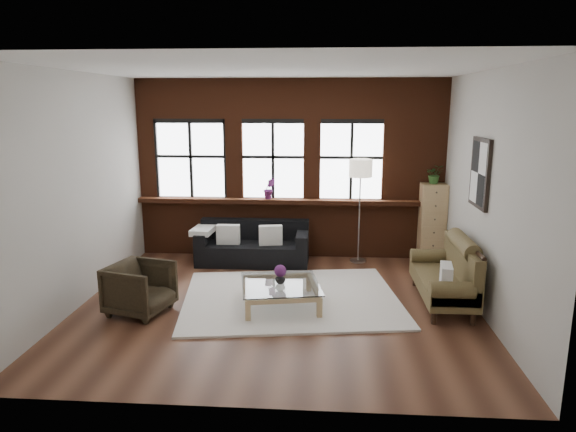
# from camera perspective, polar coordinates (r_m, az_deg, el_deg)

# --- Properties ---
(floor) EXTENTS (5.50, 5.50, 0.00)m
(floor) POSITION_cam_1_polar(r_m,az_deg,el_deg) (7.31, -1.13, -9.85)
(floor) COLOR #47271A
(floor) RESTS_ON ground
(ceiling) EXTENTS (5.50, 5.50, 0.00)m
(ceiling) POSITION_cam_1_polar(r_m,az_deg,el_deg) (6.78, -1.25, 16.05)
(ceiling) COLOR white
(ceiling) RESTS_ON ground
(wall_back) EXTENTS (5.50, 0.00, 5.50)m
(wall_back) POSITION_cam_1_polar(r_m,az_deg,el_deg) (9.33, 0.21, 5.23)
(wall_back) COLOR #B5B2A8
(wall_back) RESTS_ON ground
(wall_front) EXTENTS (5.50, 0.00, 5.50)m
(wall_front) POSITION_cam_1_polar(r_m,az_deg,el_deg) (4.44, -4.12, -2.93)
(wall_front) COLOR #B5B2A8
(wall_front) RESTS_ON ground
(wall_left) EXTENTS (0.00, 5.00, 5.00)m
(wall_left) POSITION_cam_1_polar(r_m,az_deg,el_deg) (7.62, -22.27, 2.66)
(wall_left) COLOR #B5B2A8
(wall_left) RESTS_ON ground
(wall_right) EXTENTS (0.00, 5.00, 5.00)m
(wall_right) POSITION_cam_1_polar(r_m,az_deg,el_deg) (7.16, 21.31, 2.16)
(wall_right) COLOR #B5B2A8
(wall_right) RESTS_ON ground
(brick_backwall) EXTENTS (5.50, 0.12, 3.20)m
(brick_backwall) POSITION_cam_1_polar(r_m,az_deg,el_deg) (9.27, 0.19, 5.18)
(brick_backwall) COLOR #522513
(brick_backwall) RESTS_ON floor
(sill_ledge) EXTENTS (5.50, 0.30, 0.08)m
(sill_ledge) POSITION_cam_1_polar(r_m,az_deg,el_deg) (9.27, 0.15, 1.68)
(sill_ledge) COLOR #522513
(sill_ledge) RESTS_ON brick_backwall
(window_left) EXTENTS (1.38, 0.10, 1.50)m
(window_left) POSITION_cam_1_polar(r_m,az_deg,el_deg) (9.55, -10.71, 6.09)
(window_left) COLOR black
(window_left) RESTS_ON brick_backwall
(window_mid) EXTENTS (1.38, 0.10, 1.50)m
(window_mid) POSITION_cam_1_polar(r_m,az_deg,el_deg) (9.29, -1.67, 6.12)
(window_mid) COLOR black
(window_mid) RESTS_ON brick_backwall
(window_right) EXTENTS (1.38, 0.10, 1.50)m
(window_right) POSITION_cam_1_polar(r_m,az_deg,el_deg) (9.25, 7.04, 6.01)
(window_right) COLOR black
(window_right) RESTS_ON brick_backwall
(wall_poster) EXTENTS (0.05, 0.74, 0.94)m
(wall_poster) POSITION_cam_1_polar(r_m,az_deg,el_deg) (7.40, 20.57, 4.49)
(wall_poster) COLOR black
(wall_poster) RESTS_ON wall_right
(shag_rug) EXTENTS (3.35, 2.80, 0.03)m
(shag_rug) POSITION_cam_1_polar(r_m,az_deg,el_deg) (7.50, 0.34, -9.11)
(shag_rug) COLOR silver
(shag_rug) RESTS_ON floor
(dark_sofa) EXTENTS (1.94, 0.79, 0.70)m
(dark_sofa) POSITION_cam_1_polar(r_m,az_deg,el_deg) (9.05, -3.92, -3.10)
(dark_sofa) COLOR black
(dark_sofa) RESTS_ON floor
(pillow_a) EXTENTS (0.40, 0.15, 0.34)m
(pillow_a) POSITION_cam_1_polar(r_m,az_deg,el_deg) (8.98, -6.66, -2.04)
(pillow_a) COLOR silver
(pillow_a) RESTS_ON dark_sofa
(pillow_b) EXTENTS (0.42, 0.21, 0.34)m
(pillow_b) POSITION_cam_1_polar(r_m,az_deg,el_deg) (8.87, -1.95, -2.14)
(pillow_b) COLOR silver
(pillow_b) RESTS_ON dark_sofa
(vintage_settee) EXTENTS (0.74, 1.67, 0.89)m
(vintage_settee) POSITION_cam_1_polar(r_m,az_deg,el_deg) (7.53, 16.83, -6.10)
(vintage_settee) COLOR brown
(vintage_settee) RESTS_ON floor
(pillow_settee) EXTENTS (0.20, 0.40, 0.34)m
(pillow_settee) POSITION_cam_1_polar(r_m,az_deg,el_deg) (7.01, 17.15, -6.54)
(pillow_settee) COLOR silver
(pillow_settee) RESTS_ON vintage_settee
(armchair) EXTENTS (0.93, 0.91, 0.69)m
(armchair) POSITION_cam_1_polar(r_m,az_deg,el_deg) (7.21, -16.12, -7.74)
(armchair) COLOR black
(armchair) RESTS_ON floor
(coffee_table) EXTENTS (1.23, 1.23, 0.36)m
(coffee_table) POSITION_cam_1_polar(r_m,az_deg,el_deg) (7.19, -0.85, -8.81)
(coffee_table) COLOR tan
(coffee_table) RESTS_ON shag_rug
(vase) EXTENTS (0.18, 0.18, 0.15)m
(vase) POSITION_cam_1_polar(r_m,az_deg,el_deg) (7.10, -0.86, -6.93)
(vase) COLOR #B2B2B2
(vase) RESTS_ON coffee_table
(flowers) EXTENTS (0.17, 0.17, 0.17)m
(flowers) POSITION_cam_1_polar(r_m,az_deg,el_deg) (7.06, -0.86, -6.11)
(flowers) COLOR #64246A
(flowers) RESTS_ON vase
(drawer_chest) EXTENTS (0.43, 0.43, 1.40)m
(drawer_chest) POSITION_cam_1_polar(r_m,az_deg,el_deg) (9.40, 15.68, -0.75)
(drawer_chest) COLOR tan
(drawer_chest) RESTS_ON floor
(potted_plant_top) EXTENTS (0.31, 0.27, 0.33)m
(potted_plant_top) POSITION_cam_1_polar(r_m,az_deg,el_deg) (9.25, 15.99, 4.49)
(potted_plant_top) COLOR #2D5923
(potted_plant_top) RESTS_ON drawer_chest
(floor_lamp) EXTENTS (0.40, 0.40, 1.98)m
(floor_lamp) POSITION_cam_1_polar(r_m,az_deg,el_deg) (9.05, 7.95, 0.97)
(floor_lamp) COLOR #A5A5A8
(floor_lamp) RESTS_ON floor
(sill_plant) EXTENTS (0.24, 0.21, 0.38)m
(sill_plant) POSITION_cam_1_polar(r_m,az_deg,el_deg) (9.23, -2.10, 3.06)
(sill_plant) COLOR #64246A
(sill_plant) RESTS_ON sill_ledge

